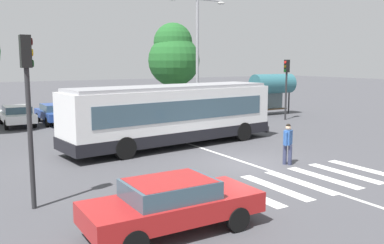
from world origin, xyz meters
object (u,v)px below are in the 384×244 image
at_px(pedestrian_crossing_street, 288,142).
at_px(background_tree_right, 174,55).
at_px(parked_car_white, 17,115).
at_px(foreground_sedan, 172,202).
at_px(city_transit_bus, 173,115).
at_px(parked_car_champagne, 194,104).
at_px(parked_car_silver, 96,110).
at_px(parked_car_blue, 55,112).
at_px(twin_arm_street_lamp, 197,46).
at_px(traffic_light_far_corner, 286,79).
at_px(traffic_light_near_corner, 28,95).
at_px(bus_stop_shelter, 273,85).
at_px(parked_car_black, 160,106).
at_px(parked_car_charcoal, 130,108).

height_order(pedestrian_crossing_street, background_tree_right, background_tree_right).
bearing_deg(parked_car_white, foreground_sedan, -88.34).
relative_size(pedestrian_crossing_street, foreground_sedan, 0.38).
bearing_deg(parked_car_white, city_transit_bus, -62.51).
xyz_separation_m(parked_car_champagne, background_tree_right, (1.01, 5.23, 4.03)).
bearing_deg(parked_car_silver, parked_car_blue, 178.78).
bearing_deg(twin_arm_street_lamp, traffic_light_far_corner, -16.96).
relative_size(foreground_sedan, traffic_light_near_corner, 0.91).
bearing_deg(parked_car_champagne, pedestrian_crossing_street, -108.22).
height_order(parked_car_silver, bus_stop_shelter, bus_stop_shelter).
distance_m(twin_arm_street_lamp, background_tree_right, 10.36).
relative_size(parked_car_white, parked_car_champagne, 0.99).
xyz_separation_m(parked_car_black, parked_car_champagne, (2.82, -0.50, 0.00)).
bearing_deg(parked_car_silver, traffic_light_near_corner, -113.72).
bearing_deg(parked_car_black, parked_car_silver, -177.17).
bearing_deg(parked_car_champagne, parked_car_silver, 178.31).
height_order(parked_car_black, bus_stop_shelter, bus_stop_shelter).
bearing_deg(parked_car_champagne, city_transit_bus, -125.70).
bearing_deg(city_transit_bus, parked_car_champagne, 54.30).
distance_m(city_transit_bus, traffic_light_near_corner, 9.99).
relative_size(parked_car_blue, parked_car_champagne, 0.99).
height_order(parked_car_blue, twin_arm_street_lamp, twin_arm_street_lamp).
bearing_deg(background_tree_right, parked_car_champagne, -100.95).
height_order(parked_car_black, parked_car_champagne, same).
relative_size(parked_car_charcoal, traffic_light_near_corner, 0.92).
distance_m(foreground_sedan, parked_car_black, 22.94).
relative_size(parked_car_silver, parked_car_black, 0.98).
relative_size(parked_car_white, traffic_light_far_corner, 1.03).
relative_size(parked_car_white, parked_car_silver, 1.00).
height_order(foreground_sedan, parked_car_silver, same).
xyz_separation_m(foreground_sedan, twin_arm_street_lamp, (10.37, 15.63, 4.50)).
relative_size(parked_car_white, parked_car_blue, 1.00).
height_order(parked_car_black, traffic_light_near_corner, traffic_light_near_corner).
relative_size(parked_car_black, parked_car_champagne, 1.01).
height_order(parked_car_champagne, traffic_light_near_corner, traffic_light_near_corner).
height_order(city_transit_bus, parked_car_white, city_transit_bus).
xyz_separation_m(traffic_light_near_corner, bus_stop_shelter, (20.46, 12.78, -0.91)).
distance_m(foreground_sedan, background_tree_right, 29.18).
height_order(pedestrian_crossing_street, bus_stop_shelter, bus_stop_shelter).
xyz_separation_m(parked_car_champagne, twin_arm_street_lamp, (-2.43, -4.52, 4.50)).
bearing_deg(parked_car_champagne, parked_car_blue, 178.43).
height_order(parked_car_blue, background_tree_right, background_tree_right).
bearing_deg(parked_car_white, parked_car_champagne, -1.71).
relative_size(city_transit_bus, bus_stop_shelter, 3.12).
bearing_deg(parked_car_charcoal, pedestrian_crossing_street, -89.58).
relative_size(parked_car_blue, parked_car_black, 0.99).
bearing_deg(parked_car_blue, parked_car_black, 1.38).
xyz_separation_m(parked_car_charcoal, traffic_light_near_corner, (-9.90, -16.68, 2.56)).
relative_size(traffic_light_near_corner, twin_arm_street_lamp, 0.58).
distance_m(parked_car_blue, bus_stop_shelter, 16.57).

